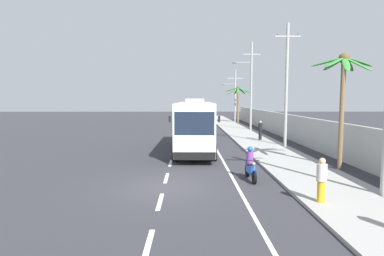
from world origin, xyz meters
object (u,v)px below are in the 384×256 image
pedestrian_near_kerb (322,179)px  pedestrian_midwalk (260,130)px  palm_nearest (238,95)px  palm_second (343,81)px  utility_pole_mid (287,83)px  motorcycle_beside_bus (250,166)px  coach_bus_foreground (195,124)px  utility_pole_distant (235,94)px  utility_pole_far (251,84)px

pedestrian_near_kerb → pedestrian_midwalk: 17.57m
palm_nearest → palm_second: (0.55, -32.40, 0.52)m
pedestrian_midwalk → utility_pole_mid: bearing=115.0°
pedestrian_near_kerb → pedestrian_midwalk: (1.71, 17.49, 0.05)m
motorcycle_beside_bus → pedestrian_near_kerb: bearing=-64.0°
coach_bus_foreground → pedestrian_near_kerb: (4.29, -12.22, -1.01)m
pedestrian_midwalk → palm_nearest: 21.22m
coach_bus_foreground → utility_pole_distant: (7.00, 28.43, 2.52)m
utility_pole_far → palm_nearest: utility_pole_far is taller
motorcycle_beside_bus → utility_pole_distant: utility_pole_distant is taller
coach_bus_foreground → pedestrian_midwalk: 8.04m
utility_pole_distant → palm_nearest: bearing=-84.0°
utility_pole_mid → utility_pole_far: 13.28m
pedestrian_near_kerb → utility_pole_mid: 14.99m
coach_bus_foreground → motorcycle_beside_bus: (2.47, -8.48, -1.34)m
pedestrian_near_kerb → palm_nearest: (2.95, 38.42, 3.31)m
pedestrian_midwalk → palm_nearest: bearing=-88.6°
utility_pole_mid → utility_pole_distant: 26.53m
utility_pole_mid → palm_nearest: 24.30m
coach_bus_foreground → utility_pole_distant: size_ratio=1.28×
utility_pole_far → utility_pole_distant: bearing=89.9°
utility_pole_mid → utility_pole_far: utility_pole_far is taller
utility_pole_far → palm_second: bearing=-87.8°
utility_pole_distant → palm_second: utility_pole_distant is taller
utility_pole_mid → pedestrian_midwalk: bearing=110.2°
utility_pole_mid → palm_second: utility_pole_mid is taller
coach_bus_foreground → utility_pole_far: bearing=65.3°
coach_bus_foreground → utility_pole_far: size_ratio=1.03×
pedestrian_near_kerb → palm_second: bearing=166.6°
coach_bus_foreground → utility_pole_mid: utility_pole_mid is taller
utility_pole_mid → utility_pole_far: bearing=91.1°
utility_pole_mid → utility_pole_distant: utility_pole_mid is taller
utility_pole_distant → pedestrian_midwalk: bearing=-92.5°
motorcycle_beside_bus → pedestrian_midwalk: 14.20m
pedestrian_near_kerb → pedestrian_midwalk: bearing=-168.8°
pedestrian_midwalk → utility_pole_far: size_ratio=0.16×
coach_bus_foreground → palm_nearest: size_ratio=1.89×
motorcycle_beside_bus → pedestrian_near_kerb: pedestrian_near_kerb is taller
pedestrian_near_kerb → utility_pole_mid: utility_pole_mid is taller
coach_bus_foreground → utility_pole_far: 17.08m
pedestrian_near_kerb → motorcycle_beside_bus: bearing=-137.3°
motorcycle_beside_bus → palm_second: (5.33, 2.28, 4.16)m
pedestrian_near_kerb → utility_pole_far: size_ratio=0.15×
motorcycle_beside_bus → utility_pole_far: 24.57m
coach_bus_foreground → pedestrian_midwalk: bearing=41.3°
coach_bus_foreground → motorcycle_beside_bus: size_ratio=5.51×
pedestrian_near_kerb → palm_nearest: 38.68m
coach_bus_foreground → utility_pole_distant: utility_pole_distant is taller
motorcycle_beside_bus → utility_pole_mid: (4.77, 10.39, 4.38)m
utility_pole_mid → palm_nearest: utility_pole_mid is taller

